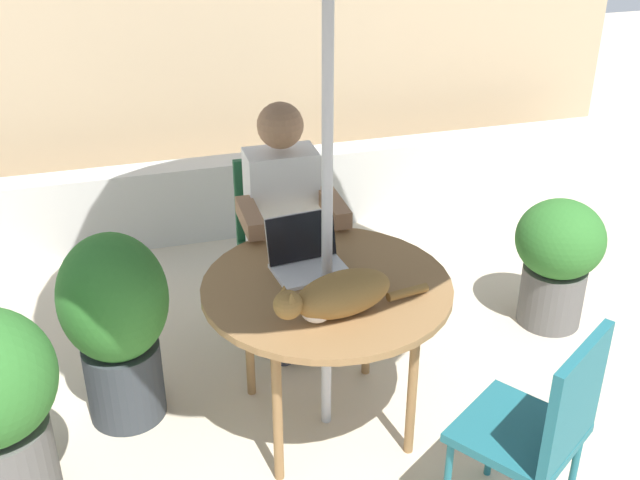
{
  "coord_description": "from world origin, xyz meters",
  "views": [
    {
      "loc": [
        -0.78,
        -2.63,
        2.38
      ],
      "look_at": [
        0.0,
        0.1,
        0.86
      ],
      "focal_mm": 44.34,
      "sensor_mm": 36.0,
      "label": 1
    }
  ],
  "objects_px": {
    "patio_table": "(327,296)",
    "chair_empty": "(543,423)",
    "potted_plant_by_chair": "(116,320)",
    "potted_plant_corner": "(558,256)",
    "person_seated": "(285,214)",
    "laptop": "(306,254)",
    "cat": "(336,296)",
    "chair_occupied": "(279,231)"
  },
  "relations": [
    {
      "from": "cat",
      "to": "potted_plant_by_chair",
      "type": "relative_size",
      "value": 0.72
    },
    {
      "from": "patio_table",
      "to": "laptop",
      "type": "xyz_separation_m",
      "value": [
        -0.05,
        0.16,
        0.12
      ]
    },
    {
      "from": "chair_occupied",
      "to": "chair_empty",
      "type": "height_order",
      "value": "same"
    },
    {
      "from": "chair_occupied",
      "to": "potted_plant_corner",
      "type": "bearing_deg",
      "value": -17.43
    },
    {
      "from": "person_seated",
      "to": "laptop",
      "type": "distance_m",
      "value": 0.56
    },
    {
      "from": "cat",
      "to": "patio_table",
      "type": "bearing_deg",
      "value": 82.6
    },
    {
      "from": "chair_occupied",
      "to": "person_seated",
      "type": "bearing_deg",
      "value": -90.0
    },
    {
      "from": "chair_occupied",
      "to": "potted_plant_by_chair",
      "type": "bearing_deg",
      "value": -145.99
    },
    {
      "from": "laptop",
      "to": "potted_plant_by_chair",
      "type": "distance_m",
      "value": 0.86
    },
    {
      "from": "potted_plant_corner",
      "to": "person_seated",
      "type": "bearing_deg",
      "value": 168.76
    },
    {
      "from": "person_seated",
      "to": "chair_occupied",
      "type": "bearing_deg",
      "value": 90.0
    },
    {
      "from": "patio_table",
      "to": "chair_occupied",
      "type": "distance_m",
      "value": 0.88
    },
    {
      "from": "patio_table",
      "to": "chair_occupied",
      "type": "relative_size",
      "value": 1.15
    },
    {
      "from": "patio_table",
      "to": "laptop",
      "type": "relative_size",
      "value": 3.14
    },
    {
      "from": "person_seated",
      "to": "cat",
      "type": "relative_size",
      "value": 1.9
    },
    {
      "from": "person_seated",
      "to": "cat",
      "type": "height_order",
      "value": "person_seated"
    },
    {
      "from": "cat",
      "to": "potted_plant_corner",
      "type": "distance_m",
      "value": 1.6
    },
    {
      "from": "chair_occupied",
      "to": "patio_table",
      "type": "bearing_deg",
      "value": -90.0
    },
    {
      "from": "person_seated",
      "to": "laptop",
      "type": "xyz_separation_m",
      "value": [
        -0.05,
        -0.55,
        0.08
      ]
    },
    {
      "from": "chair_empty",
      "to": "potted_plant_corner",
      "type": "distance_m",
      "value": 1.49
    },
    {
      "from": "chair_empty",
      "to": "potted_plant_corner",
      "type": "height_order",
      "value": "chair_empty"
    },
    {
      "from": "patio_table",
      "to": "chair_empty",
      "type": "relative_size",
      "value": 1.15
    },
    {
      "from": "potted_plant_by_chair",
      "to": "potted_plant_corner",
      "type": "xyz_separation_m",
      "value": [
        2.21,
        0.14,
        -0.11
      ]
    },
    {
      "from": "patio_table",
      "to": "chair_empty",
      "type": "height_order",
      "value": "chair_empty"
    },
    {
      "from": "person_seated",
      "to": "potted_plant_by_chair",
      "type": "height_order",
      "value": "person_seated"
    },
    {
      "from": "laptop",
      "to": "cat",
      "type": "height_order",
      "value": "laptop"
    },
    {
      "from": "person_seated",
      "to": "laptop",
      "type": "bearing_deg",
      "value": -94.71
    },
    {
      "from": "potted_plant_by_chair",
      "to": "person_seated",
      "type": "bearing_deg",
      "value": 26.02
    },
    {
      "from": "chair_empty",
      "to": "laptop",
      "type": "relative_size",
      "value": 2.73
    },
    {
      "from": "patio_table",
      "to": "chair_empty",
      "type": "bearing_deg",
      "value": -55.66
    },
    {
      "from": "chair_occupied",
      "to": "laptop",
      "type": "relative_size",
      "value": 2.73
    },
    {
      "from": "patio_table",
      "to": "chair_occupied",
      "type": "bearing_deg",
      "value": 90.0
    },
    {
      "from": "chair_empty",
      "to": "potted_plant_by_chair",
      "type": "height_order",
      "value": "potted_plant_by_chair"
    },
    {
      "from": "potted_plant_corner",
      "to": "potted_plant_by_chair",
      "type": "bearing_deg",
      "value": -176.37
    },
    {
      "from": "laptop",
      "to": "cat",
      "type": "xyz_separation_m",
      "value": [
        0.02,
        -0.38,
        0.02
      ]
    },
    {
      "from": "chair_empty",
      "to": "patio_table",
      "type": "bearing_deg",
      "value": 124.34
    },
    {
      "from": "chair_occupied",
      "to": "laptop",
      "type": "height_order",
      "value": "laptop"
    },
    {
      "from": "cat",
      "to": "potted_plant_by_chair",
      "type": "distance_m",
      "value": 1.01
    },
    {
      "from": "laptop",
      "to": "potted_plant_by_chair",
      "type": "relative_size",
      "value": 0.36
    },
    {
      "from": "potted_plant_by_chair",
      "to": "cat",
      "type": "bearing_deg",
      "value": -32.69
    },
    {
      "from": "laptop",
      "to": "potted_plant_by_chair",
      "type": "bearing_deg",
      "value": 170.1
    },
    {
      "from": "laptop",
      "to": "chair_occupied",
      "type": "bearing_deg",
      "value": 86.33
    }
  ]
}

